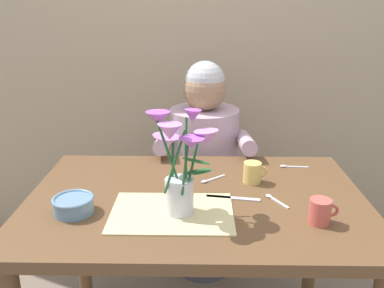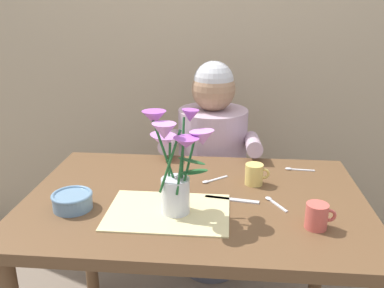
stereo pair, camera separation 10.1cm
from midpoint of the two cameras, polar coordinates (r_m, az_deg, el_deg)
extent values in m
cube|color=tan|center=(2.37, 3.97, 15.62)|extent=(4.00, 0.10, 2.50)
cube|color=brown|center=(1.48, 2.43, -8.01)|extent=(1.20, 0.80, 0.04)
cylinder|color=brown|center=(2.05, -12.82, -12.05)|extent=(0.06, 0.06, 0.70)
cylinder|color=brown|center=(2.02, 18.73, -13.19)|extent=(0.06, 0.06, 0.70)
cylinder|color=#4C4C56|center=(2.28, 3.96, -12.55)|extent=(0.30, 0.30, 0.40)
cylinder|color=#BC9EB2|center=(2.08, 4.24, -1.93)|extent=(0.34, 0.34, 0.50)
sphere|color=#A37A5B|center=(1.98, 4.49, 7.57)|extent=(0.21, 0.21, 0.21)
sphere|color=silver|center=(1.97, 4.52, 8.71)|extent=(0.19, 0.19, 0.19)
cylinder|color=#BC9EB2|center=(1.91, -1.45, 0.38)|extent=(0.07, 0.33, 0.12)
cylinder|color=#BC9EB2|center=(1.91, 9.96, 0.03)|extent=(0.07, 0.33, 0.12)
cube|color=beige|center=(1.37, -1.18, -9.42)|extent=(0.40, 0.28, 0.00)
cylinder|color=silver|center=(1.34, -0.12, -7.27)|extent=(0.09, 0.09, 0.12)
cylinder|color=#23602D|center=(1.29, 1.77, -2.85)|extent=(0.05, 0.04, 0.17)
cone|color=#CC7FDB|center=(1.25, 3.76, 0.82)|extent=(0.11, 0.11, 0.05)
sphere|color=#E5D14C|center=(1.25, 3.76, 1.03)|extent=(0.02, 0.02, 0.02)
cylinder|color=#23602D|center=(1.31, 0.92, -1.23)|extent=(0.01, 0.08, 0.22)
cone|color=#A351B7|center=(1.31, 1.96, 3.92)|extent=(0.08, 0.08, 0.04)
sphere|color=#E5D14C|center=(1.31, 1.97, 4.13)|extent=(0.02, 0.02, 0.02)
cylinder|color=#23602D|center=(1.32, -0.97, -2.94)|extent=(0.01, 0.04, 0.14)
cone|color=#CC7FDB|center=(1.33, -1.81, 0.43)|extent=(0.10, 0.10, 0.05)
sphere|color=#E5D14C|center=(1.33, -1.82, 0.64)|extent=(0.02, 0.02, 0.02)
cylinder|color=#23602D|center=(1.28, -1.51, -1.48)|extent=(0.07, 0.03, 0.23)
cone|color=#A351B7|center=(1.25, -2.97, 3.65)|extent=(0.08, 0.08, 0.04)
sphere|color=#E5D14C|center=(1.25, -2.97, 3.87)|extent=(0.02, 0.02, 0.02)
cylinder|color=#23602D|center=(1.26, -0.77, -2.49)|extent=(0.07, 0.03, 0.20)
cone|color=#CC7FDB|center=(1.20, -1.48, 1.74)|extent=(0.10, 0.10, 0.05)
sphere|color=#E5D14C|center=(1.20, -1.48, 1.97)|extent=(0.02, 0.02, 0.02)
cylinder|color=#23602D|center=(1.27, 0.69, -3.24)|extent=(0.03, 0.06, 0.17)
cone|color=#A351B7|center=(1.21, 1.57, 0.12)|extent=(0.11, 0.11, 0.03)
sphere|color=#E5D14C|center=(1.21, 1.57, 0.34)|extent=(0.02, 0.02, 0.02)
ellipsoid|color=#23602D|center=(1.27, 2.45, -2.41)|extent=(0.10, 0.06, 0.03)
ellipsoid|color=#23602D|center=(1.30, 2.52, -3.91)|extent=(0.09, 0.04, 0.02)
cylinder|color=#6689A8|center=(1.42, -14.29, -7.80)|extent=(0.13, 0.13, 0.05)
torus|color=#6689A8|center=(1.41, -14.37, -6.89)|extent=(0.14, 0.14, 0.01)
cube|color=silver|center=(1.46, 7.56, -7.68)|extent=(0.19, 0.05, 0.00)
cylinder|color=#CC564C|center=(1.34, 19.02, -9.47)|extent=(0.07, 0.07, 0.08)
torus|color=#CC564C|center=(1.34, 20.64, -9.30)|extent=(0.04, 0.01, 0.04)
cylinder|color=#E5C666|center=(1.58, 10.44, -4.18)|extent=(0.07, 0.07, 0.08)
torus|color=#E5C666|center=(1.58, 11.82, -4.08)|extent=(0.04, 0.01, 0.04)
cube|color=silver|center=(1.76, 16.66, -3.49)|extent=(0.10, 0.02, 0.00)
ellipsoid|color=silver|center=(1.75, 14.88, -3.34)|extent=(0.03, 0.02, 0.01)
cube|color=silver|center=(1.61, 5.32, -4.88)|extent=(0.08, 0.07, 0.00)
ellipsoid|color=silver|center=(1.58, 3.76, -5.28)|extent=(0.03, 0.03, 0.01)
cube|color=silver|center=(1.45, 13.81, -8.29)|extent=(0.06, 0.09, 0.00)
ellipsoid|color=silver|center=(1.49, 12.52, -7.37)|extent=(0.03, 0.03, 0.01)
camera|label=1|loc=(0.05, -88.00, 0.70)|focal=38.43mm
camera|label=2|loc=(0.05, 92.00, -0.70)|focal=38.43mm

